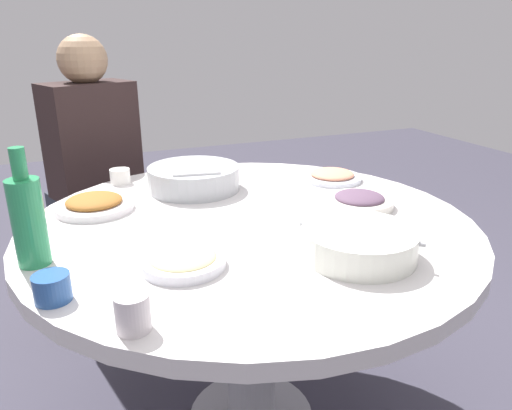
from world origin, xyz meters
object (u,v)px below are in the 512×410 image
soup_bowl (359,244)px  tea_cup_side (120,176)px  green_bottle (28,219)px  dish_eggplant (359,200)px  tea_cup_near (133,312)px  stool_for_diner_left (107,267)px  dish_shrimp (332,176)px  tea_cup_far (52,288)px  rice_bowl (194,177)px  dish_noodles (183,260)px  round_dining_table (250,259)px  diner_left (93,148)px  dish_stirfry (94,204)px

soup_bowl → tea_cup_side: 0.93m
green_bottle → tea_cup_side: 0.63m
dish_eggplant → tea_cup_near: bearing=117.9°
dish_eggplant → stool_for_diner_left: size_ratio=0.45×
dish_shrimp → tea_cup_far: tea_cup_far is taller
rice_bowl → dish_eggplant: (-0.36, -0.42, -0.02)m
dish_shrimp → tea_cup_near: bearing=129.3°
dish_noodles → tea_cup_far: 0.28m
dish_noodles → tea_cup_side: 0.71m
round_dining_table → stool_for_diner_left: size_ratio=2.73×
round_dining_table → dish_eggplant: dish_eggplant is taller
tea_cup_near → diner_left: 1.28m
soup_bowl → stool_for_diner_left: size_ratio=0.58×
dish_stirfry → tea_cup_far: tea_cup_far is taller
dish_eggplant → dish_shrimp: dish_eggplant is taller
dish_shrimp → dish_stirfry: dish_stirfry is taller
dish_stirfry → tea_cup_far: bearing=166.4°
soup_bowl → dish_shrimp: 0.63m
dish_stirfry → tea_cup_side: tea_cup_side is taller
diner_left → round_dining_table: bearing=-158.0°
dish_shrimp → tea_cup_side: tea_cup_side is taller
round_dining_table → dish_stirfry: 0.49m
tea_cup_near → stool_for_diner_left: size_ratio=0.15×
round_dining_table → soup_bowl: (-0.32, -0.15, 0.16)m
dish_eggplant → dish_shrimp: (0.27, -0.07, -0.00)m
round_dining_table → tea_cup_side: 0.60m
dish_shrimp → diner_left: diner_left is taller
round_dining_table → rice_bowl: rice_bowl is taller
soup_bowl → diner_left: diner_left is taller
tea_cup_far → dish_noodles: bearing=-80.9°
round_dining_table → dish_shrimp: (0.25, -0.42, 0.14)m
round_dining_table → tea_cup_side: (0.50, 0.29, 0.15)m
soup_bowl → dish_shrimp: (0.57, -0.27, -0.02)m
rice_bowl → green_bottle: (-0.40, 0.49, 0.07)m
dish_eggplant → diner_left: (0.89, 0.70, 0.04)m
dish_shrimp → dish_stirfry: (0.01, 0.82, 0.00)m
dish_shrimp → stool_for_diner_left: bearing=51.1°
stool_for_diner_left → diner_left: bearing=180.0°
soup_bowl → tea_cup_near: size_ratio=3.79×
dish_noodles → tea_cup_far: size_ratio=2.68×
tea_cup_side → diner_left: size_ratio=0.09×
tea_cup_near → tea_cup_side: size_ratio=1.03×
round_dining_table → tea_cup_near: tea_cup_near is taller
tea_cup_near → rice_bowl: bearing=-23.2°
soup_bowl → stool_for_diner_left: 1.39m
dish_eggplant → green_bottle: (-0.04, 0.91, 0.09)m
soup_bowl → dish_stirfry: soup_bowl is taller
dish_stirfry → rice_bowl: bearing=-76.3°
green_bottle → rice_bowl: bearing=-50.9°
dish_eggplant → dish_stirfry: dish_stirfry is taller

